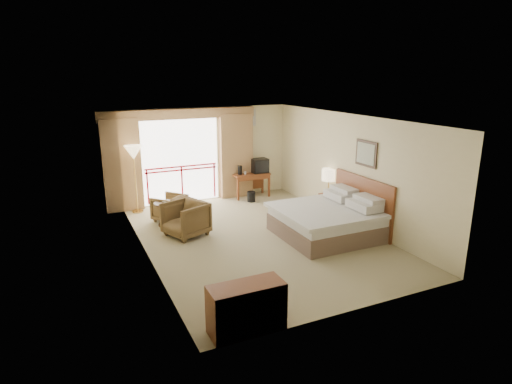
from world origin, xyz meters
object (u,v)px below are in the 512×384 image
table_lamp (329,175)px  wastebasket (251,197)px  floor_lamp (134,155)px  dresser (247,308)px  armchair_far (170,220)px  bed (328,220)px  nightstand (329,204)px  tv (260,166)px  armchair_near (186,235)px  desk (250,178)px  side_table (165,210)px

table_lamp → wastebasket: 2.49m
floor_lamp → dresser: floor_lamp is taller
armchair_far → floor_lamp: size_ratio=0.40×
bed → dresser: bed is taller
nightstand → tv: tv is taller
bed → armchair_near: bed is taller
wastebasket → armchair_far: 2.64m
bed → armchair_far: 4.02m
bed → table_lamp: (0.93, 1.37, 0.68)m
bed → nightstand: size_ratio=3.94×
desk → wastebasket: 0.71m
table_lamp → tv: bearing=111.1°
bed → dresser: size_ratio=1.92×
desk → side_table: size_ratio=1.89×
armchair_near → side_table: 0.98m
desk → nightstand: bearing=-62.8°
desk → side_table: bearing=-151.8°
table_lamp → armchair_near: table_lamp is taller
floor_lamp → bed: bearing=-44.8°
table_lamp → tv: table_lamp is taller
table_lamp → floor_lamp: (-4.60, 2.27, 0.51)m
wastebasket → floor_lamp: floor_lamp is taller
nightstand → table_lamp: (0.00, 0.05, 0.78)m
table_lamp → dresser: table_lamp is taller
side_table → bed: bearing=-34.8°
nightstand → floor_lamp: (-4.60, 2.32, 1.29)m
armchair_far → armchair_near: bearing=53.6°
table_lamp → side_table: size_ratio=1.12×
side_table → table_lamp: bearing=-11.9°
table_lamp → side_table: (-4.16, 0.87, -0.65)m
armchair_far → side_table: 0.57m
desk → floor_lamp: (-3.40, -0.12, 1.00)m
tv → floor_lamp: bearing=172.5°
wastebasket → dresser: dresser is taller
dresser → tv: bearing=65.4°
armchair_far → side_table: size_ratio=1.24×
bed → table_lamp: size_ratio=3.23×
wastebasket → tv: bearing=44.0°
bed → tv: size_ratio=4.48×
wastebasket → desk: bearing=69.2°
bed → table_lamp: bearing=55.8°
floor_lamp → wastebasket: bearing=-7.5°
nightstand → desk: bearing=113.5°
bed → wastebasket: bearing=98.4°
desk → side_table: 3.33m
bed → table_lamp: table_lamp is taller
bed → armchair_near: 3.29m
desk → armchair_far: desk is taller
table_lamp → armchair_far: bearing=162.7°
side_table → nightstand: bearing=-12.5°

